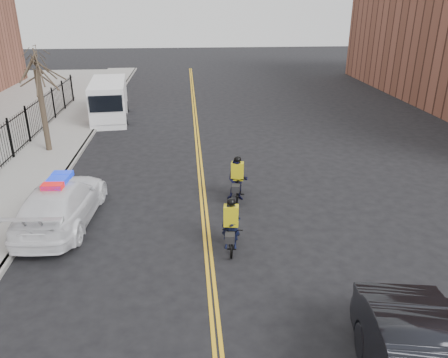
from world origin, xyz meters
TOP-DOWN VIEW (x-y plane):
  - ground at (0.00, 0.00)m, footprint 120.00×120.00m
  - center_line_left at (-0.08, 8.00)m, footprint 0.10×60.00m
  - center_line_right at (0.08, 8.00)m, footprint 0.10×60.00m
  - sidewalk at (-7.50, 8.00)m, footprint 3.00×60.00m
  - curb at (-6.00, 8.00)m, footprint 0.20×60.00m
  - iron_fence at (-9.00, 8.00)m, footprint 0.12×28.00m
  - street_tree at (-7.60, 10.00)m, footprint 3.20×3.20m
  - police_cruiser at (-4.95, 2.19)m, footprint 2.50×5.45m
  - cargo_van at (-5.48, 16.38)m, footprint 2.68×5.99m
  - cyclist_near at (0.73, 0.03)m, footprint 0.88×1.83m
  - cyclist_far at (1.33, 3.61)m, footprint 0.91×1.83m

SIDE VIEW (x-z plane):
  - ground at x=0.00m, z-range 0.00..0.00m
  - center_line_left at x=-0.08m, z-range 0.00..0.01m
  - center_line_right at x=0.08m, z-range 0.00..0.01m
  - sidewalk at x=-7.50m, z-range 0.00..0.15m
  - curb at x=-6.00m, z-range 0.00..0.15m
  - cyclist_near at x=0.73m, z-range -0.26..1.46m
  - cyclist_far at x=1.33m, z-range -0.19..1.60m
  - police_cruiser at x=-4.95m, z-range -0.07..1.63m
  - iron_fence at x=-9.00m, z-range 0.00..2.00m
  - cargo_van at x=-5.48m, z-range -0.03..2.40m
  - street_tree at x=-7.60m, z-range 1.13..5.93m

